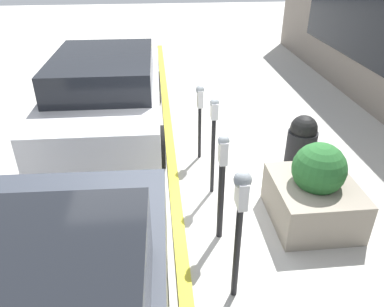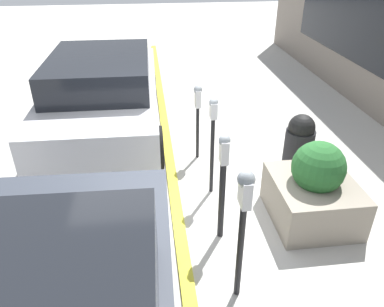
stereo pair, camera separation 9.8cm
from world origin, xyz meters
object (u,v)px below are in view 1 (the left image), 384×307
(parking_meter_second, at_px, (222,176))
(parking_meter_middle, at_px, (214,131))
(parking_meter_nearest, at_px, (240,212))
(parked_car_middle, at_px, (107,92))
(trash_bin, at_px, (301,146))
(parking_meter_fourth, at_px, (200,106))
(planter_box, at_px, (314,192))

(parking_meter_second, bearing_deg, parking_meter_middle, -2.81)
(parking_meter_second, bearing_deg, parking_meter_nearest, -179.58)
(parked_car_middle, bearing_deg, trash_bin, -119.43)
(parking_meter_nearest, bearing_deg, parking_meter_second, 0.42)
(parking_meter_fourth, height_order, parked_car_middle, parked_car_middle)
(parking_meter_middle, xyz_separation_m, parking_meter_fourth, (1.05, 0.07, -0.07))
(parking_meter_nearest, bearing_deg, parking_meter_middle, -1.25)
(parking_meter_fourth, bearing_deg, parking_meter_nearest, -179.52)
(parked_car_middle, bearing_deg, parking_meter_second, -151.98)
(parking_meter_nearest, height_order, parking_meter_second, parking_meter_nearest)
(parking_meter_nearest, relative_size, parking_meter_fourth, 1.19)
(parking_meter_second, distance_m, planter_box, 1.39)
(parking_meter_second, distance_m, parked_car_middle, 3.63)
(parking_meter_fourth, relative_size, parked_car_middle, 0.28)
(parking_meter_middle, height_order, planter_box, parking_meter_middle)
(parking_meter_fourth, relative_size, planter_box, 1.13)
(parking_meter_nearest, relative_size, trash_bin, 1.54)
(parking_meter_nearest, distance_m, parking_meter_second, 0.95)
(parking_meter_second, xyz_separation_m, planter_box, (0.20, -1.29, -0.48))
(parking_meter_second, xyz_separation_m, parking_meter_fourth, (2.05, 0.02, 0.03))
(planter_box, relative_size, parked_car_middle, 0.25)
(parking_meter_second, distance_m, parking_meter_fourth, 2.05)
(parking_meter_nearest, bearing_deg, trash_bin, -33.52)
(parking_meter_middle, distance_m, parked_car_middle, 2.82)
(planter_box, bearing_deg, parking_meter_middle, 57.68)
(parking_meter_fourth, distance_m, trash_bin, 1.75)
(parking_meter_fourth, bearing_deg, planter_box, -144.53)
(parking_meter_nearest, height_order, parking_meter_fourth, parking_meter_nearest)
(parking_meter_second, distance_m, parking_meter_middle, 1.00)
(parking_meter_fourth, bearing_deg, parked_car_middle, 54.22)
(parking_meter_fourth, bearing_deg, trash_bin, -113.74)
(parking_meter_middle, xyz_separation_m, trash_bin, (0.38, -1.48, -0.52))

